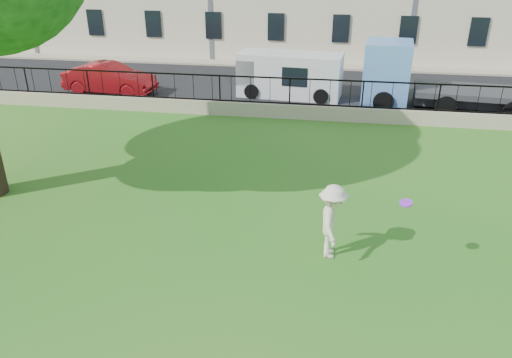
% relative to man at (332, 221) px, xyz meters
% --- Properties ---
extents(ground, '(120.00, 120.00, 0.00)m').
position_rel_man_xyz_m(ground, '(-2.03, -1.80, -0.91)').
color(ground, '#1F6919').
rests_on(ground, ground).
extents(retaining_wall, '(50.00, 0.40, 0.60)m').
position_rel_man_xyz_m(retaining_wall, '(-2.03, 10.20, -0.61)').
color(retaining_wall, tan).
rests_on(retaining_wall, ground).
extents(iron_railing, '(50.00, 0.05, 1.13)m').
position_rel_man_xyz_m(iron_railing, '(-2.03, 10.20, 0.24)').
color(iron_railing, black).
rests_on(iron_railing, retaining_wall).
extents(street, '(60.00, 9.00, 0.01)m').
position_rel_man_xyz_m(street, '(-2.03, 14.90, -0.91)').
color(street, black).
rests_on(street, ground).
extents(sidewalk, '(60.00, 1.40, 0.12)m').
position_rel_man_xyz_m(sidewalk, '(-2.03, 20.10, -0.85)').
color(sidewalk, tan).
rests_on(sidewalk, ground).
extents(man, '(0.71, 1.20, 1.82)m').
position_rel_man_xyz_m(man, '(0.00, 0.00, 0.00)').
color(man, beige).
rests_on(man, ground).
extents(frisbee, '(0.30, 0.29, 0.12)m').
position_rel_man_xyz_m(frisbee, '(1.51, -0.43, 0.84)').
color(frisbee, '#9126DA').
extents(red_sedan, '(4.60, 1.91, 1.48)m').
position_rel_man_xyz_m(red_sedan, '(-11.14, 12.60, -0.17)').
color(red_sedan, '#AD151C').
rests_on(red_sedan, street).
extents(white_van, '(5.04, 2.37, 2.05)m').
position_rel_man_xyz_m(white_van, '(-2.36, 13.60, 0.12)').
color(white_van, silver).
rests_on(white_van, street).
extents(blue_truck, '(7.00, 3.05, 2.85)m').
position_rel_man_xyz_m(blue_truck, '(4.47, 12.65, 0.52)').
color(blue_truck, '#5E91DE').
rests_on(blue_truck, street).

